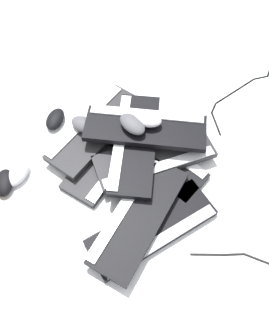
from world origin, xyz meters
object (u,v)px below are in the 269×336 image
mouse_1 (199,112)px  mouse_3 (55,119)px  keyboard_1 (152,228)px  mouse_6 (132,124)px  keyboard_3 (96,129)px  keyboard_4 (154,157)px  keyboard_7 (145,128)px  keyboard_5 (134,143)px  keyboard_6 (139,216)px  mouse_0 (18,174)px  keyboard_0 (111,153)px  keyboard_2 (151,155)px  mouse_5 (4,183)px  mouse_4 (84,125)px  mouse_2 (146,119)px

mouse_1 → mouse_3: 0.59m
keyboard_1 → mouse_6: (0.22, -0.27, 0.13)m
keyboard_3 → keyboard_4: (-0.25, 0.01, 0.00)m
keyboard_7 → keyboard_1: bearing=121.3°
keyboard_3 → mouse_1: bearing=-137.8°
keyboard_5 → mouse_3: size_ratio=4.22×
keyboard_1 → keyboard_3: (0.37, -0.25, 0.03)m
keyboard_5 → keyboard_6: bearing=121.2°
mouse_6 → keyboard_5: bearing=149.4°
mouse_0 → keyboard_0: bearing=128.8°
mouse_3 → keyboard_5: bearing=-101.0°
mouse_3 → mouse_6: (-0.33, -0.04, 0.12)m
keyboard_0 → keyboard_4: size_ratio=1.05×
mouse_1 → keyboard_2: bearing=-32.4°
keyboard_6 → mouse_0: 0.47m
mouse_3 → mouse_0: bearing=172.1°
keyboard_4 → mouse_5: size_ratio=3.89×
keyboard_5 → keyboard_4: bearing=177.4°
keyboard_0 → mouse_0: (0.25, 0.24, 0.01)m
keyboard_4 → keyboard_0: bearing=15.1°
keyboard_0 → mouse_3: size_ratio=4.08×
keyboard_3 → mouse_0: 0.33m
keyboard_7 → mouse_4: bearing=20.1°
keyboard_2 → mouse_6: size_ratio=4.21×
mouse_3 → mouse_6: 0.36m
keyboard_3 → keyboard_0: bearing=150.7°
keyboard_4 → mouse_1: keyboard_4 is taller
keyboard_3 → mouse_2: 0.22m
keyboard_0 → mouse_5: (0.27, 0.29, 0.01)m
keyboard_4 → mouse_1: (-0.06, -0.30, -0.02)m
keyboard_0 → keyboard_1: same height
keyboard_1 → keyboard_3: 0.44m
mouse_2 → mouse_5: bearing=-144.2°
keyboard_7 → mouse_0: bearing=45.4°
keyboard_5 → mouse_2: mouse_2 is taller
keyboard_0 → mouse_4: (0.13, -0.03, 0.07)m
keyboard_2 → mouse_1: size_ratio=4.21×
keyboard_2 → keyboard_0: bearing=24.6°
keyboard_4 → keyboard_1: bearing=115.5°
keyboard_3 → keyboard_6: same height
keyboard_1 → keyboard_2: 0.29m
keyboard_1 → keyboard_3: bearing=-33.9°
keyboard_0 → keyboard_6: bearing=139.3°
keyboard_2 → keyboard_7: 0.11m
keyboard_3 → mouse_0: size_ratio=4.15×
keyboard_3 → mouse_2: (-0.18, -0.06, 0.10)m
keyboard_1 → mouse_3: 0.59m
keyboard_2 → mouse_2: size_ratio=4.21×
keyboard_0 → keyboard_7: keyboard_7 is taller
mouse_0 → mouse_5: bearing=-26.8°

